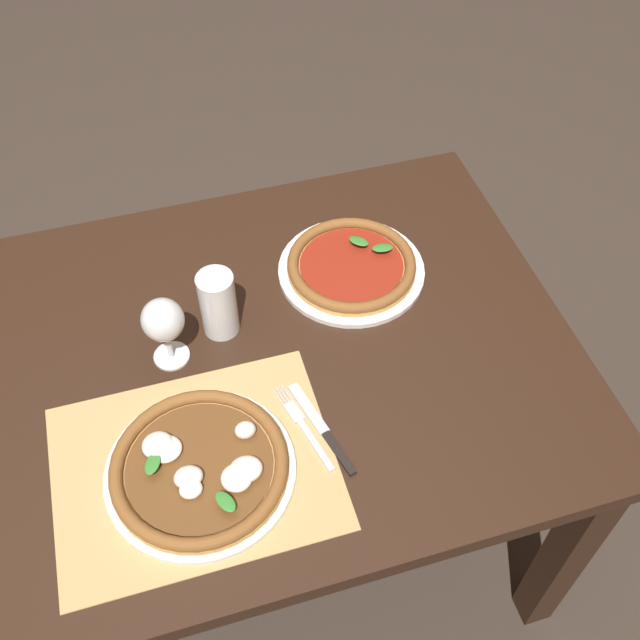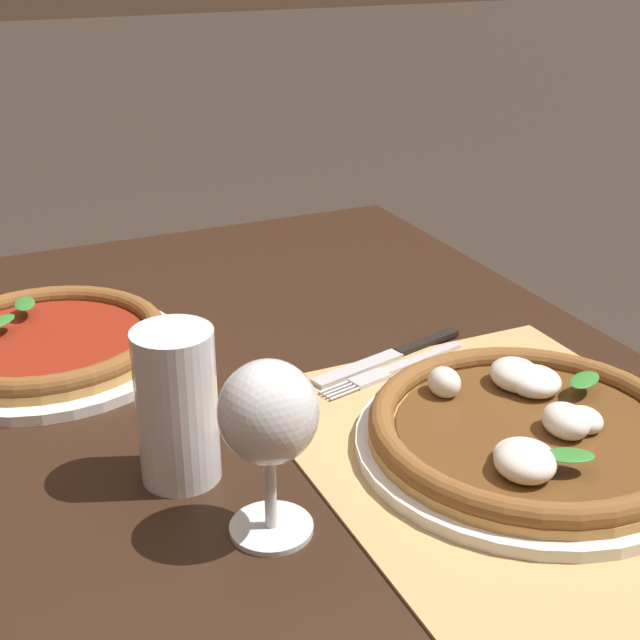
{
  "view_description": "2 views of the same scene",
  "coord_description": "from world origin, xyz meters",
  "px_view_note": "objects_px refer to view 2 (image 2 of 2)",
  "views": [
    {
      "loc": [
        -0.01,
        -0.87,
        1.9
      ],
      "look_at": [
        0.24,
        -0.02,
        0.83
      ],
      "focal_mm": 42.0,
      "sensor_mm": 36.0,
      "label": 1
    },
    {
      "loc": [
        -0.6,
        0.25,
        1.2
      ],
      "look_at": [
        0.2,
        -0.11,
        0.81
      ],
      "focal_mm": 50.0,
      "sensor_mm": 36.0,
      "label": 2
    }
  ],
  "objects_px": {
    "pizza_near": "(530,431)",
    "pizza_far": "(47,343)",
    "fork": "(394,369)",
    "wine_glass": "(268,420)",
    "knife": "(389,356)",
    "pint_glass": "(177,409)"
  },
  "relations": [
    {
      "from": "wine_glass",
      "to": "pizza_near",
      "type": "bearing_deg",
      "value": -88.24
    },
    {
      "from": "wine_glass",
      "to": "knife",
      "type": "relative_size",
      "value": 0.73
    },
    {
      "from": "wine_glass",
      "to": "pint_glass",
      "type": "height_order",
      "value": "wine_glass"
    },
    {
      "from": "pizza_near",
      "to": "pizza_far",
      "type": "relative_size",
      "value": 1.06
    },
    {
      "from": "pizza_near",
      "to": "knife",
      "type": "relative_size",
      "value": 1.54
    },
    {
      "from": "pizza_far",
      "to": "knife",
      "type": "relative_size",
      "value": 1.46
    },
    {
      "from": "wine_glass",
      "to": "fork",
      "type": "relative_size",
      "value": 0.78
    },
    {
      "from": "pint_glass",
      "to": "fork",
      "type": "relative_size",
      "value": 0.73
    },
    {
      "from": "pizza_near",
      "to": "wine_glass",
      "type": "distance_m",
      "value": 0.28
    },
    {
      "from": "pizza_far",
      "to": "fork",
      "type": "bearing_deg",
      "value": -120.43
    },
    {
      "from": "pizza_near",
      "to": "knife",
      "type": "bearing_deg",
      "value": 6.9
    },
    {
      "from": "pizza_far",
      "to": "fork",
      "type": "height_order",
      "value": "pizza_far"
    },
    {
      "from": "pizza_near",
      "to": "fork",
      "type": "bearing_deg",
      "value": 11.02
    },
    {
      "from": "knife",
      "to": "pizza_far",
      "type": "bearing_deg",
      "value": 64.13
    },
    {
      "from": "pizza_near",
      "to": "pint_glass",
      "type": "distance_m",
      "value": 0.33
    },
    {
      "from": "fork",
      "to": "pizza_near",
      "type": "bearing_deg",
      "value": -168.98
    },
    {
      "from": "pint_glass",
      "to": "knife",
      "type": "distance_m",
      "value": 0.31
    },
    {
      "from": "pizza_near",
      "to": "pizza_far",
      "type": "xyz_separation_m",
      "value": [
        0.39,
        0.38,
        -0.0
      ]
    },
    {
      "from": "wine_glass",
      "to": "knife",
      "type": "distance_m",
      "value": 0.35
    },
    {
      "from": "fork",
      "to": "knife",
      "type": "height_order",
      "value": "knife"
    },
    {
      "from": "pizza_near",
      "to": "fork",
      "type": "height_order",
      "value": "pizza_near"
    },
    {
      "from": "wine_glass",
      "to": "knife",
      "type": "xyz_separation_m",
      "value": [
        0.23,
        -0.24,
        -0.1
      ]
    }
  ]
}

